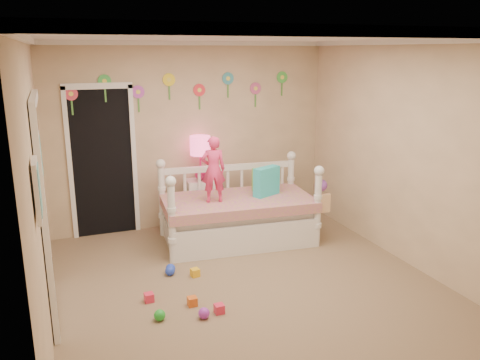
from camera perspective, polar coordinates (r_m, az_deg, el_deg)
name	(u,v)px	position (r m, az deg, el deg)	size (l,w,h in m)	color
floor	(251,289)	(5.37, 1.34, -12.56)	(4.00, 4.50, 0.01)	#7F684C
ceiling	(253,37)	(4.77, 1.53, 16.38)	(4.00, 4.50, 0.01)	white
back_wall	(192,136)	(7.00, -5.65, 5.15)	(4.00, 0.01, 2.60)	tan
left_wall	(38,191)	(4.56, -22.49, -1.22)	(0.01, 4.50, 2.60)	tan
right_wall	(413,156)	(5.95, 19.55, 2.63)	(0.01, 4.50, 2.60)	tan
crown_molding	(253,40)	(4.77, 1.53, 16.02)	(4.00, 4.50, 0.06)	white
daybed	(238,202)	(6.45, -0.29, -2.58)	(1.98, 1.07, 1.08)	white
pillow_turquoise	(266,181)	(6.50, 3.11, -0.15)	(0.38, 0.13, 0.38)	#2ACFD3
pillow_lime	(265,179)	(6.73, 2.90, 0.10)	(0.34, 0.12, 0.32)	#77BD39
child	(213,169)	(6.16, -3.13, 1.23)	(0.31, 0.20, 0.85)	#F63871
nightstand	(201,203)	(7.07, -4.53, -2.68)	(0.41, 0.32, 0.69)	white
table_lamp	(200,151)	(6.88, -4.66, 3.39)	(0.29, 0.29, 0.63)	#D51C65
closet_doorway	(103,161)	(6.82, -15.74, 2.13)	(0.90, 0.04, 2.07)	black
flower_decals	(185,90)	(6.88, -6.49, 10.34)	(3.40, 0.02, 0.50)	#B2668C
mirror_closet	(46,208)	(4.92, -21.69, -3.06)	(0.07, 1.30, 2.10)	white
wall_picture	(37,190)	(3.63, -22.59, -1.09)	(0.05, 0.34, 0.42)	white
hanging_bag	(321,197)	(6.35, 9.47, -1.97)	(0.20, 0.16, 0.36)	beige
toy_scatter	(172,292)	(5.23, -7.92, -12.85)	(0.80, 1.30, 0.11)	#996666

